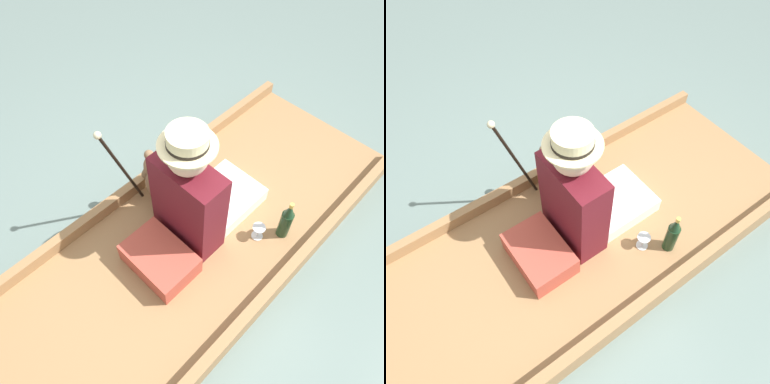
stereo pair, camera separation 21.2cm
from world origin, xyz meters
The scene contains 8 objects.
ground_plane centered at (0.00, 0.00, 0.00)m, with size 16.00×16.00×0.00m, color slate.
punt_boat centered at (0.00, 0.00, 0.07)m, with size 1.20×3.05×0.22m.
seat_cushion centered at (-0.02, -0.28, 0.21)m, with size 0.42×0.30×0.15m.
seated_person centered at (-0.06, 0.08, 0.48)m, with size 0.43×0.72×0.91m.
teddy_bear centered at (-0.41, 0.07, 0.33)m, with size 0.29×0.17×0.42m.
wine_glass centered at (0.28, 0.30, 0.21)m, with size 0.08×0.08×0.11m.
walking_cane centered at (-0.50, -0.13, 0.58)m, with size 0.04×0.24×0.76m.
champagne_bottle centered at (0.38, 0.43, 0.29)m, with size 0.08×0.08×0.33m.
Camera 2 is at (0.96, -0.70, 2.25)m, focal length 35.00 mm.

